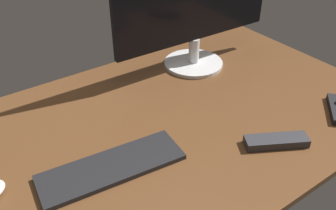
{
  "coord_description": "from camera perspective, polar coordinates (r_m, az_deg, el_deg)",
  "views": [
    {
      "loc": [
        -51.18,
        -71.7,
        68.13
      ],
      "look_at": [
        -0.51,
        -0.6,
        8.0
      ],
      "focal_mm": 39.29,
      "sensor_mm": 36.0,
      "label": 1
    }
  ],
  "objects": [
    {
      "name": "monitor",
      "position": [
        1.3,
        4.37,
        15.64
      ],
      "size": [
        63.49,
        21.9,
        45.59
      ],
      "rotation": [
        0.0,
        0.0,
        -0.03
      ],
      "color": "silver",
      "rests_on": "desk"
    },
    {
      "name": "keyboard",
      "position": [
        0.95,
        -8.71,
        -9.49
      ],
      "size": [
        37.89,
        16.03,
        1.37
      ],
      "primitive_type": "cube",
      "rotation": [
        0.0,
        0.0,
        -0.11
      ],
      "color": "black",
      "rests_on": "desk"
    },
    {
      "name": "desk",
      "position": [
        1.11,
        0.04,
        -2.75
      ],
      "size": [
        140.0,
        84.0,
        2.0
      ],
      "primitive_type": "cube",
      "color": "brown",
      "rests_on": "ground"
    },
    {
      "name": "tv_remote",
      "position": [
        1.05,
        16.45,
        -5.42
      ],
      "size": [
        17.5,
        12.74,
        2.38
      ],
      "primitive_type": "cube",
      "rotation": [
        0.0,
        0.0,
        -0.51
      ],
      "color": "#2D2D33",
      "rests_on": "desk"
    }
  ]
}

